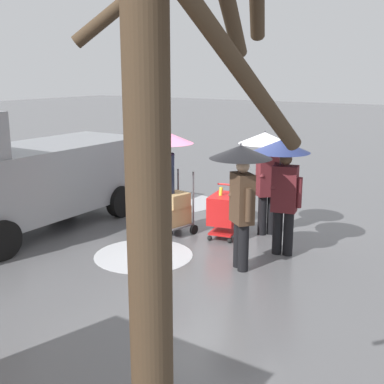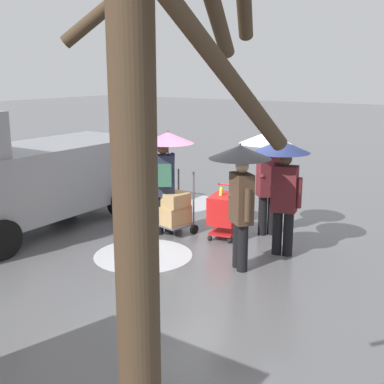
# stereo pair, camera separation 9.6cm
# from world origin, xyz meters

# --- Properties ---
(ground_plane) EXTENTS (90.00, 90.00, 0.00)m
(ground_plane) POSITION_xyz_m (0.00, 0.00, 0.00)
(ground_plane) COLOR #5B5B5E
(slush_patch_near_cluster) EXTENTS (1.81, 1.81, 0.01)m
(slush_patch_near_cluster) POSITION_xyz_m (0.84, 1.30, 0.00)
(slush_patch_near_cluster) COLOR silver
(slush_patch_near_cluster) RESTS_ON ground
(slush_patch_under_van) EXTENTS (2.05, 2.05, 0.01)m
(slush_patch_under_van) POSITION_xyz_m (2.52, -2.14, 0.00)
(slush_patch_under_van) COLOR #ADAFB5
(slush_patch_under_van) RESTS_ON ground
(cargo_van_parked_right) EXTENTS (2.23, 5.36, 2.60)m
(cargo_van_parked_right) POSITION_xyz_m (3.83, 1.48, 1.18)
(cargo_van_parked_right) COLOR gray
(cargo_van_parked_right) RESTS_ON ground
(shopping_cart_vendor) EXTENTS (0.71, 0.91, 1.04)m
(shopping_cart_vendor) POSITION_xyz_m (0.12, -0.41, 0.57)
(shopping_cart_vendor) COLOR red
(shopping_cart_vendor) RESTS_ON ground
(hand_dolly_boxes) EXTENTS (0.63, 0.78, 1.32)m
(hand_dolly_boxes) POSITION_xyz_m (1.03, 0.00, 0.53)
(hand_dolly_boxes) COLOR #515156
(hand_dolly_boxes) RESTS_ON ground
(pedestrian_pink_side) EXTENTS (1.04, 1.04, 2.15)m
(pedestrian_pink_side) POSITION_xyz_m (-0.48, -1.02, 1.58)
(pedestrian_pink_side) COLOR black
(pedestrian_pink_side) RESTS_ON ground
(pedestrian_black_side) EXTENTS (1.04, 1.04, 2.15)m
(pedestrian_black_side) POSITION_xyz_m (-0.90, 0.86, 1.58)
(pedestrian_black_side) COLOR black
(pedestrian_black_side) RESTS_ON ground
(pedestrian_white_side) EXTENTS (1.04, 1.04, 2.15)m
(pedestrian_white_side) POSITION_xyz_m (-1.20, -0.13, 1.58)
(pedestrian_white_side) COLOR black
(pedestrian_white_side) RESTS_ON ground
(pedestrian_far_side) EXTENTS (1.04, 1.04, 2.15)m
(pedestrian_far_side) POSITION_xyz_m (1.22, 0.07, 1.57)
(pedestrian_far_side) COLOR black
(pedestrian_far_side) RESTS_ON ground
(bare_tree_near) EXTENTS (1.37, 1.38, 4.35)m
(bare_tree_near) POSITION_xyz_m (-3.10, 6.07, 2.14)
(bare_tree_near) COLOR #423323
(bare_tree_near) RESTS_ON ground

